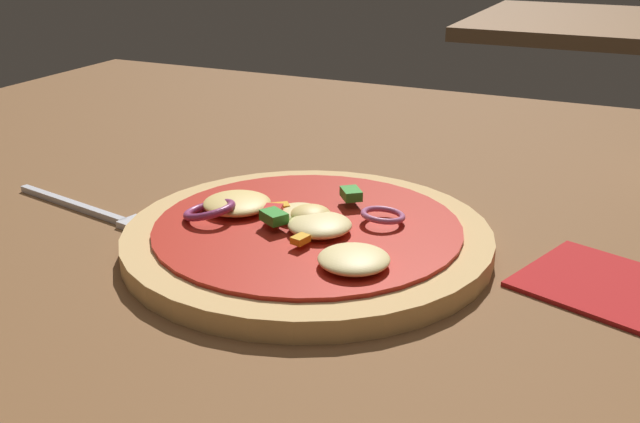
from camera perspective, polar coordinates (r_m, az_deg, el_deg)
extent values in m
cube|color=brown|center=(0.50, 3.33, -5.53)|extent=(1.27, 1.05, 0.03)
cylinder|color=tan|center=(0.52, -0.94, -2.06)|extent=(0.25, 0.25, 0.01)
cylinder|color=red|center=(0.51, -0.94, -1.17)|extent=(0.21, 0.21, 0.00)
ellipsoid|color=#EFCC72|center=(0.54, -6.28, 0.63)|extent=(0.05, 0.05, 0.01)
ellipsoid|color=#EFCC72|center=(0.51, -0.73, -0.24)|extent=(0.03, 0.03, 0.01)
ellipsoid|color=#F4DB8E|center=(0.45, 2.57, -3.60)|extent=(0.04, 0.04, 0.01)
ellipsoid|color=#F4DB8E|center=(0.50, 0.14, -0.88)|extent=(0.04, 0.04, 0.01)
ellipsoid|color=#F4DB8E|center=(0.52, -1.59, -0.09)|extent=(0.03, 0.03, 0.01)
torus|color=#93386B|center=(0.53, -8.35, 0.12)|extent=(0.04, 0.04, 0.01)
torus|color=#B25984|center=(0.51, 4.75, -0.26)|extent=(0.04, 0.04, 0.01)
cube|color=red|center=(0.51, -3.47, 0.05)|extent=(0.02, 0.02, 0.01)
cube|color=#2D8C28|center=(0.54, 2.36, 1.35)|extent=(0.02, 0.02, 0.01)
cube|color=orange|center=(0.48, -1.49, -2.11)|extent=(0.01, 0.01, 0.00)
cube|color=#2D8C28|center=(0.50, -3.50, -0.40)|extent=(0.02, 0.02, 0.01)
cube|color=orange|center=(0.53, -3.07, 0.30)|extent=(0.02, 0.02, 0.01)
cube|color=silver|center=(0.62, -18.10, 0.63)|extent=(0.12, 0.03, 0.01)
cube|color=silver|center=(0.57, -13.83, -0.88)|extent=(0.02, 0.02, 0.01)
cube|color=silver|center=(0.54, -12.44, -1.87)|extent=(0.04, 0.01, 0.00)
cube|color=silver|center=(0.55, -12.00, -1.69)|extent=(0.04, 0.01, 0.00)
cube|color=silver|center=(0.55, -11.58, -1.50)|extent=(0.04, 0.01, 0.00)
cube|color=silver|center=(0.55, -11.15, -1.32)|extent=(0.04, 0.01, 0.00)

